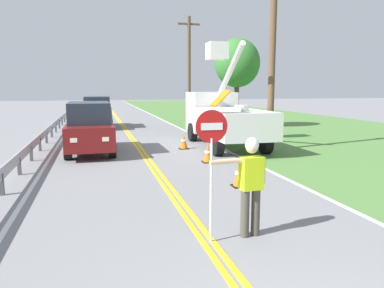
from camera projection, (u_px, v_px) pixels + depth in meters
name	position (u px, v px, depth m)	size (l,w,h in m)	color
grass_verge_right	(304.00, 128.00, 24.83)	(16.00, 110.00, 0.01)	#517F3D
centerline_yellow_left	(127.00, 134.00, 21.93)	(0.11, 110.00, 0.01)	yellow
centerline_yellow_right	(130.00, 134.00, 21.98)	(0.11, 110.00, 0.01)	yellow
edge_line_right	(188.00, 132.00, 22.85)	(0.12, 110.00, 0.01)	silver
edge_line_left	(64.00, 136.00, 21.06)	(0.12, 110.00, 0.01)	silver
flagger_worker	(251.00, 180.00, 6.69)	(1.08, 0.28, 1.83)	#474238
stop_sign_paddle	(211.00, 146.00, 6.33)	(0.56, 0.04, 2.33)	silver
utility_bucket_truck	(223.00, 116.00, 17.33)	(2.79, 6.85, 4.83)	silver
oncoming_suv_nearest	(90.00, 127.00, 15.45)	(1.95, 4.62, 2.10)	maroon
oncoming_suv_second	(98.00, 112.00, 25.16)	(2.05, 4.66, 2.10)	navy
utility_pole_near	(272.00, 56.00, 15.60)	(1.80, 0.28, 7.66)	brown
utility_pole_mid	(189.00, 67.00, 30.08)	(1.80, 0.28, 8.28)	brown
traffic_cone_lead	(240.00, 175.00, 10.20)	(0.40, 0.40, 0.70)	orange
traffic_cone_mid	(208.00, 153.00, 13.52)	(0.40, 0.40, 0.70)	orange
traffic_cone_tail	(184.00, 141.00, 16.48)	(0.40, 0.40, 0.70)	orange
guardrail_left_shoulder	(43.00, 136.00, 17.01)	(0.10, 32.00, 0.71)	#9EA0A3
roadside_tree_verge	(237.00, 63.00, 24.62)	(3.00, 3.00, 5.90)	brown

